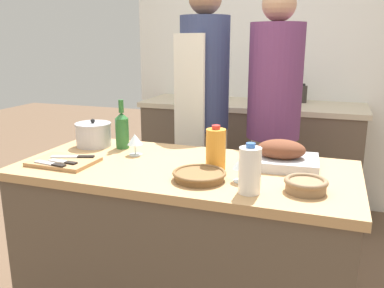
{
  "coord_description": "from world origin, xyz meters",
  "views": [
    {
      "loc": [
        0.63,
        -1.69,
        1.44
      ],
      "look_at": [
        0.0,
        0.11,
        0.94
      ],
      "focal_mm": 38.0,
      "sensor_mm": 36.0,
      "label": 1
    }
  ],
  "objects_px": {
    "roasting_pan": "(281,156)",
    "stock_pot": "(94,134)",
    "juice_jug": "(216,149)",
    "wicker_basket": "(199,175)",
    "wine_glass_left": "(242,163)",
    "person_cook_aproned": "(204,107)",
    "person_cook_guest": "(273,117)",
    "knife_paring": "(51,164)",
    "condiment_bottle_extra": "(188,93)",
    "wine_glass_right": "(135,140)",
    "cutting_board": "(64,162)",
    "condiment_bottle_short": "(267,91)",
    "mixing_bowl": "(306,185)",
    "knife_bread": "(64,162)",
    "knife_chef": "(74,157)",
    "wine_bottle_green": "(122,129)",
    "milk_jug": "(250,170)",
    "condiment_bottle_tall": "(303,94)"
  },
  "relations": [
    {
      "from": "wine_glass_left",
      "to": "knife_paring",
      "type": "distance_m",
      "value": 0.87
    },
    {
      "from": "milk_jug",
      "to": "knife_chef",
      "type": "xyz_separation_m",
      "value": [
        -0.89,
        0.14,
        -0.07
      ]
    },
    {
      "from": "knife_bread",
      "to": "condiment_bottle_tall",
      "type": "distance_m",
      "value": 2.13
    },
    {
      "from": "wine_bottle_green",
      "to": "condiment_bottle_tall",
      "type": "distance_m",
      "value": 1.75
    },
    {
      "from": "condiment_bottle_tall",
      "to": "wine_glass_left",
      "type": "bearing_deg",
      "value": -93.02
    },
    {
      "from": "person_cook_aproned",
      "to": "roasting_pan",
      "type": "bearing_deg",
      "value": -26.32
    },
    {
      "from": "knife_paring",
      "to": "roasting_pan",
      "type": "bearing_deg",
      "value": 20.91
    },
    {
      "from": "cutting_board",
      "to": "knife_paring",
      "type": "height_order",
      "value": "knife_paring"
    },
    {
      "from": "juice_jug",
      "to": "wicker_basket",
      "type": "bearing_deg",
      "value": -97.29
    },
    {
      "from": "condiment_bottle_short",
      "to": "person_cook_guest",
      "type": "relative_size",
      "value": 0.13
    },
    {
      "from": "wine_glass_right",
      "to": "condiment_bottle_short",
      "type": "relative_size",
      "value": 0.5
    },
    {
      "from": "wicker_basket",
      "to": "condiment_bottle_tall",
      "type": "xyz_separation_m",
      "value": [
        0.27,
        1.89,
        0.12
      ]
    },
    {
      "from": "knife_bread",
      "to": "condiment_bottle_tall",
      "type": "relative_size",
      "value": 0.98
    },
    {
      "from": "juice_jug",
      "to": "condiment_bottle_tall",
      "type": "height_order",
      "value": "condiment_bottle_tall"
    },
    {
      "from": "wine_glass_left",
      "to": "knife_bread",
      "type": "relative_size",
      "value": 0.72
    },
    {
      "from": "knife_chef",
      "to": "knife_paring",
      "type": "xyz_separation_m",
      "value": [
        -0.03,
        -0.14,
        -0.0
      ]
    },
    {
      "from": "condiment_bottle_extra",
      "to": "knife_chef",
      "type": "bearing_deg",
      "value": -90.14
    },
    {
      "from": "cutting_board",
      "to": "knife_bread",
      "type": "relative_size",
      "value": 1.95
    },
    {
      "from": "wicker_basket",
      "to": "wine_glass_right",
      "type": "distance_m",
      "value": 0.5
    },
    {
      "from": "condiment_bottle_short",
      "to": "person_cook_aproned",
      "type": "distance_m",
      "value": 0.81
    },
    {
      "from": "mixing_bowl",
      "to": "wine_glass_right",
      "type": "distance_m",
      "value": 0.9
    },
    {
      "from": "stock_pot",
      "to": "knife_paring",
      "type": "distance_m",
      "value": 0.42
    },
    {
      "from": "juice_jug",
      "to": "wine_glass_left",
      "type": "distance_m",
      "value": 0.2
    },
    {
      "from": "wine_glass_left",
      "to": "person_cook_guest",
      "type": "xyz_separation_m",
      "value": [
        -0.01,
        0.96,
        0.03
      ]
    },
    {
      "from": "cutting_board",
      "to": "milk_jug",
      "type": "relative_size",
      "value": 1.51
    },
    {
      "from": "person_cook_guest",
      "to": "stock_pot",
      "type": "bearing_deg",
      "value": -152.96
    },
    {
      "from": "mixing_bowl",
      "to": "condiment_bottle_short",
      "type": "relative_size",
      "value": 0.76
    },
    {
      "from": "cutting_board",
      "to": "condiment_bottle_extra",
      "type": "relative_size",
      "value": 2.09
    },
    {
      "from": "knife_bread",
      "to": "person_cook_guest",
      "type": "bearing_deg",
      "value": 51.42
    },
    {
      "from": "knife_paring",
      "to": "person_cook_guest",
      "type": "height_order",
      "value": "person_cook_guest"
    },
    {
      "from": "mixing_bowl",
      "to": "knife_chef",
      "type": "xyz_separation_m",
      "value": [
        -1.09,
        0.06,
        -0.01
      ]
    },
    {
      "from": "person_cook_guest",
      "to": "person_cook_aproned",
      "type": "bearing_deg",
      "value": 171.27
    },
    {
      "from": "mixing_bowl",
      "to": "condiment_bottle_short",
      "type": "distance_m",
      "value": 1.8
    },
    {
      "from": "milk_jug",
      "to": "wine_bottle_green",
      "type": "xyz_separation_m",
      "value": [
        -0.78,
        0.43,
        0.01
      ]
    },
    {
      "from": "person_cook_aproned",
      "to": "wine_glass_right",
      "type": "bearing_deg",
      "value": -77.28
    },
    {
      "from": "wine_bottle_green",
      "to": "juice_jug",
      "type": "bearing_deg",
      "value": -17.87
    },
    {
      "from": "person_cook_aproned",
      "to": "person_cook_guest",
      "type": "relative_size",
      "value": 1.03
    },
    {
      "from": "wicker_basket",
      "to": "knife_paring",
      "type": "distance_m",
      "value": 0.69
    },
    {
      "from": "juice_jug",
      "to": "condiment_bottle_extra",
      "type": "height_order",
      "value": "condiment_bottle_extra"
    },
    {
      "from": "wine_bottle_green",
      "to": "wine_glass_left",
      "type": "bearing_deg",
      "value": -23.52
    },
    {
      "from": "knife_bread",
      "to": "cutting_board",
      "type": "bearing_deg",
      "value": 127.8
    },
    {
      "from": "wine_bottle_green",
      "to": "person_cook_guest",
      "type": "distance_m",
      "value": 0.96
    },
    {
      "from": "stock_pot",
      "to": "person_cook_guest",
      "type": "bearing_deg",
      "value": 36.22
    },
    {
      "from": "cutting_board",
      "to": "stock_pot",
      "type": "xyz_separation_m",
      "value": [
        -0.05,
        0.33,
        0.06
      ]
    },
    {
      "from": "knife_paring",
      "to": "condiment_bottle_extra",
      "type": "bearing_deg",
      "value": 88.9
    },
    {
      "from": "mixing_bowl",
      "to": "condiment_bottle_extra",
      "type": "bearing_deg",
      "value": 123.18
    },
    {
      "from": "wicker_basket",
      "to": "knife_paring",
      "type": "bearing_deg",
      "value": -174.04
    },
    {
      "from": "roasting_pan",
      "to": "juice_jug",
      "type": "xyz_separation_m",
      "value": [
        -0.27,
        -0.14,
        0.05
      ]
    },
    {
      "from": "wine_bottle_green",
      "to": "condiment_bottle_extra",
      "type": "xyz_separation_m",
      "value": [
        -0.1,
        1.31,
        0.03
      ]
    },
    {
      "from": "roasting_pan",
      "to": "stock_pot",
      "type": "relative_size",
      "value": 1.82
    }
  ]
}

